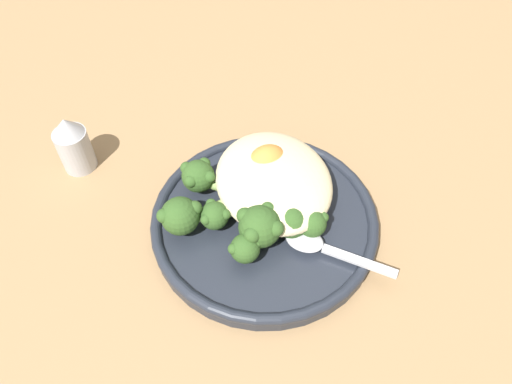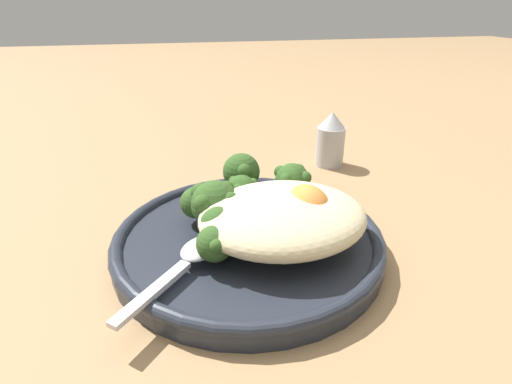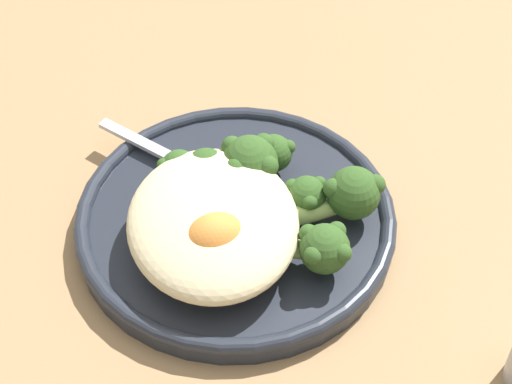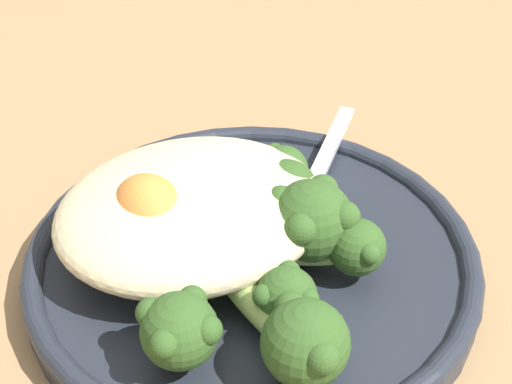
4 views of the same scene
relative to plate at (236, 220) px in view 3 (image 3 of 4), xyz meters
name	(u,v)px [view 3 (image 3 of 4)]	position (x,y,z in m)	size (l,w,h in m)	color
ground_plane	(211,223)	(0.01, 0.02, -0.01)	(4.00, 4.00, 0.00)	#9E7A51
plate	(236,220)	(0.00, 0.00, 0.00)	(0.24, 0.24, 0.02)	#232833
quinoa_mound	(210,222)	(-0.03, 0.02, 0.03)	(0.14, 0.12, 0.04)	beige
broccoli_stalk_0	(302,244)	(-0.05, -0.04, 0.03)	(0.07, 0.11, 0.04)	#9EBC66
broccoli_stalk_1	(332,200)	(-0.01, -0.07, 0.03)	(0.04, 0.13, 0.04)	#9EBC66
broccoli_stalk_2	(288,204)	(-0.01, -0.04, 0.02)	(0.05, 0.10, 0.03)	#9EBC66
broccoli_stalk_3	(263,172)	(0.03, -0.02, 0.02)	(0.10, 0.07, 0.03)	#9EBC66
broccoli_stalk_4	(247,172)	(0.02, -0.01, 0.03)	(0.10, 0.06, 0.04)	#9EBC66
broccoli_stalk_5	(212,185)	(0.01, 0.02, 0.03)	(0.09, 0.05, 0.03)	#9EBC66
broccoli_stalk_6	(186,178)	(0.03, 0.03, 0.02)	(0.08, 0.06, 0.03)	#9EBC66
sweet_potato_chunk_0	(255,241)	(-0.04, -0.01, 0.03)	(0.05, 0.04, 0.03)	orange
sweet_potato_chunk_1	(209,243)	(-0.05, 0.02, 0.03)	(0.05, 0.04, 0.05)	orange
spoon	(182,161)	(0.05, 0.04, 0.01)	(0.09, 0.10, 0.01)	silver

